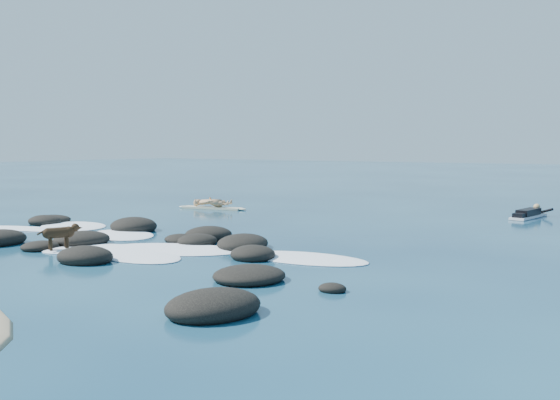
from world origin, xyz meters
The scene contains 6 objects.
ground centered at (0.00, 0.00, 0.00)m, with size 160.00×160.00×0.00m, color #0A2642.
reef_rocks centered at (-0.70, -1.18, 0.11)m, with size 13.93×7.71×0.55m.
breaking_foam centered at (-1.25, -0.81, 0.01)m, with size 13.12×5.50×0.12m.
standing_surfer_rig centered at (-5.03, 7.44, 0.69)m, with size 3.05×1.05×1.74m.
paddling_surfer_rig centered at (6.31, 11.46, 0.15)m, with size 1.14×2.57×0.44m.
dog centered at (-1.45, -2.39, 0.46)m, with size 0.55×1.04×0.69m.
Camera 1 is at (11.38, -11.80, 2.57)m, focal length 40.00 mm.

